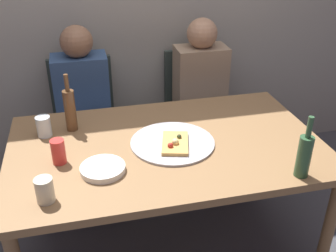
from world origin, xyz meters
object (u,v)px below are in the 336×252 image
(plate_stack, at_px, (103,169))
(chair_right, at_px, (197,103))
(tumbler_near, at_px, (44,126))
(tumbler_far, at_px, (45,190))
(chair_left, at_px, (85,115))
(guest_in_beanie, at_px, (204,96))
(wine_bottle, at_px, (304,155))
(pizza_tray, at_px, (172,143))
(pizza_slice_last, at_px, (175,143))
(dining_table, at_px, (166,155))
(beer_bottle, at_px, (70,109))
(soda_can, at_px, (58,152))
(guest_in_sweater, at_px, (84,108))

(plate_stack, height_order, chair_right, chair_right)
(tumbler_near, relative_size, chair_right, 0.12)
(tumbler_far, relative_size, chair_left, 0.12)
(guest_in_beanie, bearing_deg, wine_bottle, 94.13)
(pizza_tray, xyz_separation_m, pizza_slice_last, (0.00, -0.04, 0.02))
(dining_table, relative_size, chair_right, 1.78)
(beer_bottle, relative_size, tumbler_near, 2.90)
(pizza_tray, bearing_deg, tumbler_far, -152.38)
(chair_right, bearing_deg, pizza_tray, 65.28)
(tumbler_near, bearing_deg, chair_right, 32.13)
(pizza_slice_last, distance_m, soda_can, 0.57)
(guest_in_sweater, bearing_deg, soda_can, 80.00)
(beer_bottle, height_order, guest_in_beanie, guest_in_beanie)
(guest_in_beanie, bearing_deg, plate_stack, 49.37)
(pizza_tray, bearing_deg, soda_can, -175.45)
(dining_table, xyz_separation_m, guest_in_sweater, (-0.39, 0.74, -0.03))
(tumbler_far, bearing_deg, beer_bottle, 78.64)
(dining_table, height_order, beer_bottle, beer_bottle)
(pizza_slice_last, xyz_separation_m, chair_right, (0.41, 0.94, -0.25))
(wine_bottle, height_order, tumbler_near, wine_bottle)
(pizza_slice_last, distance_m, wine_bottle, 0.62)
(soda_can, distance_m, guest_in_beanie, 1.27)
(pizza_slice_last, bearing_deg, guest_in_beanie, 62.41)
(wine_bottle, bearing_deg, pizza_tray, 141.04)
(soda_can, height_order, chair_right, chair_right)
(tumbler_far, relative_size, soda_can, 0.89)
(wine_bottle, xyz_separation_m, chair_left, (-0.92, 1.30, -0.34))
(beer_bottle, bearing_deg, soda_can, -101.79)
(wine_bottle, bearing_deg, dining_table, 141.90)
(pizza_tray, height_order, guest_in_sweater, guest_in_sweater)
(chair_right, relative_size, guest_in_sweater, 0.77)
(chair_left, xyz_separation_m, guest_in_beanie, (0.84, -0.15, 0.13))
(chair_left, distance_m, guest_in_sweater, 0.20)
(beer_bottle, distance_m, chair_right, 1.16)
(wine_bottle, distance_m, tumbler_near, 1.31)
(tumbler_far, bearing_deg, pizza_tray, 27.62)
(pizza_slice_last, xyz_separation_m, chair_left, (-0.43, 0.94, -0.25))
(pizza_slice_last, relative_size, wine_bottle, 0.83)
(dining_table, relative_size, soda_can, 13.11)
(soda_can, relative_size, chair_right, 0.14)
(pizza_tray, distance_m, wine_bottle, 0.65)
(pizza_tray, relative_size, tumbler_near, 3.92)
(pizza_slice_last, height_order, tumbler_far, tumbler_far)
(wine_bottle, bearing_deg, beer_bottle, 145.78)
(soda_can, xyz_separation_m, chair_left, (0.14, 0.94, -0.29))
(tumbler_near, xyz_separation_m, chair_left, (0.22, 0.66, -0.28))
(dining_table, bearing_deg, beer_bottle, 150.64)
(tumbler_far, distance_m, chair_left, 1.27)
(pizza_slice_last, relative_size, chair_right, 0.27)
(dining_table, xyz_separation_m, pizza_slice_last, (0.03, -0.05, 0.10))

